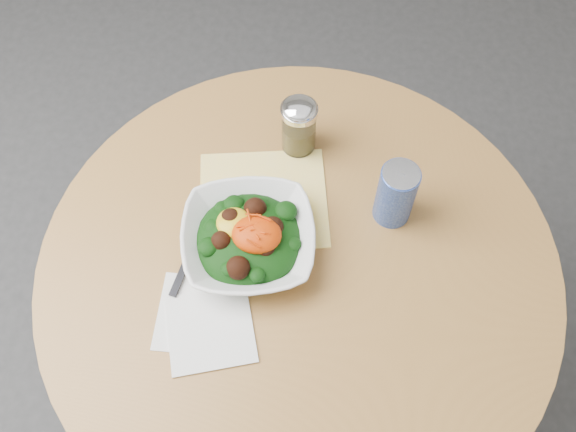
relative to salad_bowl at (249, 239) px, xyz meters
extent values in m
plane|color=#313134|center=(0.09, -0.02, -0.78)|extent=(6.00, 6.00, 0.00)
cylinder|color=black|center=(0.09, -0.02, -0.77)|extent=(0.52, 0.52, 0.03)
cylinder|color=black|center=(0.09, -0.02, -0.43)|extent=(0.10, 0.10, 0.71)
cylinder|color=#BB8943|center=(0.09, -0.02, -0.05)|extent=(0.90, 0.90, 0.04)
cube|color=yellow|center=(0.01, 0.10, -0.03)|extent=(0.26, 0.24, 0.00)
cube|color=white|center=(-0.07, -0.13, -0.03)|extent=(0.14, 0.14, 0.00)
cube|color=white|center=(-0.04, -0.16, -0.03)|extent=(0.17, 0.17, 0.00)
imported|color=white|center=(0.00, 0.00, 0.00)|extent=(0.26, 0.26, 0.06)
ellipsoid|color=black|center=(0.00, 0.00, -0.01)|extent=(0.18, 0.18, 0.06)
ellipsoid|color=gold|center=(-0.03, 0.02, 0.02)|extent=(0.06, 0.06, 0.02)
ellipsoid|color=#D94004|center=(0.02, -0.01, 0.03)|extent=(0.08, 0.07, 0.04)
cube|color=black|center=(-0.10, -0.05, -0.03)|extent=(0.04, 0.12, 0.00)
cube|color=black|center=(-0.08, 0.04, -0.03)|extent=(0.04, 0.07, 0.00)
cylinder|color=silver|center=(0.06, 0.23, 0.02)|extent=(0.06, 0.06, 0.10)
cylinder|color=olive|center=(0.06, 0.23, 0.00)|extent=(0.05, 0.05, 0.05)
cylinder|color=white|center=(0.06, 0.23, 0.07)|extent=(0.07, 0.07, 0.01)
ellipsoid|color=white|center=(0.06, 0.23, 0.08)|extent=(0.06, 0.06, 0.03)
cylinder|color=navy|center=(0.24, 0.09, 0.03)|extent=(0.07, 0.07, 0.12)
cylinder|color=#BCBCC3|center=(0.24, 0.09, 0.09)|extent=(0.06, 0.06, 0.00)
cube|color=#BCBCC3|center=(0.24, 0.10, 0.10)|extent=(0.01, 0.02, 0.00)
camera|label=1|loc=(0.12, -0.50, 0.96)|focal=40.00mm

